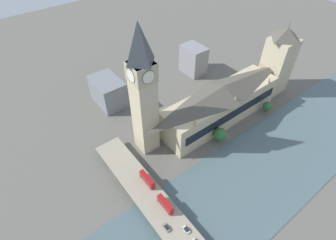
# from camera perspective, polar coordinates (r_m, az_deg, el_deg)

# --- Properties ---
(ground_plane) EXTENTS (600.00, 600.00, 0.00)m
(ground_plane) POSITION_cam_1_polar(r_m,az_deg,el_deg) (182.41, 12.38, -3.17)
(ground_plane) COLOR #605E56
(river_water) EXTENTS (56.07, 360.00, 0.30)m
(river_water) POSITION_cam_1_polar(r_m,az_deg,el_deg) (171.59, 20.69, -9.61)
(river_water) COLOR #4C6066
(river_water) RESTS_ON ground_plane
(parliament_hall) EXTENTS (23.25, 90.65, 29.16)m
(parliament_hall) POSITION_cam_1_polar(r_m,az_deg,el_deg) (183.74, 11.52, 3.63)
(parliament_hall) COLOR #C1B28E
(parliament_hall) RESTS_ON ground_plane
(clock_tower) EXTENTS (12.94, 12.94, 83.03)m
(clock_tower) POSITION_cam_1_polar(r_m,az_deg,el_deg) (142.45, -5.44, 6.18)
(clock_tower) COLOR #C1B28E
(clock_tower) RESTS_ON ground_plane
(victoria_tower) EXTENTS (18.14, 18.14, 56.06)m
(victoria_tower) POSITION_cam_1_polar(r_m,az_deg,el_deg) (218.74, 22.77, 11.76)
(victoria_tower) COLOR #C1B28E
(victoria_tower) RESTS_ON ground_plane
(road_bridge) EXTENTS (144.13, 15.76, 5.58)m
(road_bridge) POSITION_cam_1_polar(r_m,az_deg,el_deg) (136.35, 2.34, -23.54)
(road_bridge) COLOR gray
(road_bridge) RESTS_ON ground_plane
(double_decker_bus_lead) EXTENTS (10.98, 2.61, 4.91)m
(double_decker_bus_lead) POSITION_cam_1_polar(r_m,az_deg,el_deg) (138.72, -0.62, -17.81)
(double_decker_bus_lead) COLOR red
(double_decker_bus_lead) RESTS_ON road_bridge
(double_decker_bus_mid) EXTENTS (11.53, 2.60, 5.02)m
(double_decker_bus_mid) POSITION_cam_1_polar(r_m,az_deg,el_deg) (146.67, -4.59, -12.71)
(double_decker_bus_mid) COLOR red
(double_decker_bus_mid) RESTS_ON road_bridge
(car_northbound_lead) EXTENTS (4.39, 1.80, 1.44)m
(car_northbound_lead) POSITION_cam_1_polar(r_m,az_deg,el_deg) (135.54, -0.33, -22.36)
(car_northbound_lead) COLOR slate
(car_northbound_lead) RESTS_ON road_bridge
(car_northbound_mid) EXTENTS (4.23, 1.92, 1.38)m
(car_northbound_mid) POSITION_cam_1_polar(r_m,az_deg,el_deg) (135.49, 3.99, -22.68)
(car_northbound_mid) COLOR silver
(car_northbound_mid) RESTS_ON road_bridge
(city_block_west) EXTENTS (27.57, 18.39, 20.42)m
(city_block_west) POSITION_cam_1_polar(r_m,az_deg,el_deg) (202.31, -12.89, 6.07)
(city_block_west) COLOR slate
(city_block_west) RESTS_ON ground_plane
(city_block_center) EXTENTS (21.02, 15.08, 24.24)m
(city_block_center) POSITION_cam_1_polar(r_m,az_deg,el_deg) (232.40, 5.54, 12.95)
(city_block_center) COLOR gray
(city_block_center) RESTS_ON ground_plane
(tree_embankment_near) EXTENTS (8.55, 8.55, 11.13)m
(tree_embankment_near) POSITION_cam_1_polar(r_m,az_deg,el_deg) (172.55, 11.21, -3.03)
(tree_embankment_near) COLOR brown
(tree_embankment_near) RESTS_ON ground_plane
(tree_embankment_mid) EXTENTS (6.55, 6.55, 9.08)m
(tree_embankment_mid) POSITION_cam_1_polar(r_m,az_deg,el_deg) (204.25, 20.78, 2.85)
(tree_embankment_mid) COLOR brown
(tree_embankment_mid) RESTS_ON ground_plane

